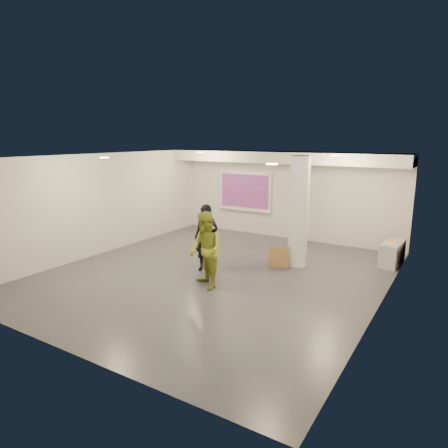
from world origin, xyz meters
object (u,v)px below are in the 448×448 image
Objects in this scene: credenza at (392,254)px; man at (206,250)px; projection_screen at (245,191)px; woman at (206,238)px; column at (299,212)px.

credenza is 0.61× the size of man.
projection_screen reaches higher than credenza.
woman reaches higher than credenza.
column is at bearing 98.43° from man.
man reaches higher than woman.
projection_screen is 1.19× the size of woman.
column is 1.43× the size of projection_screen.
projection_screen is at bearing 142.09° from man.
credenza is at bearing 32.16° from column.
column is 3.01m from man.
woman is at bearing -138.30° from credenza.
man reaches higher than credenza.
projection_screen reaches higher than man.
projection_screen is 5.60m from credenza.
woman is at bearing 155.75° from man.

